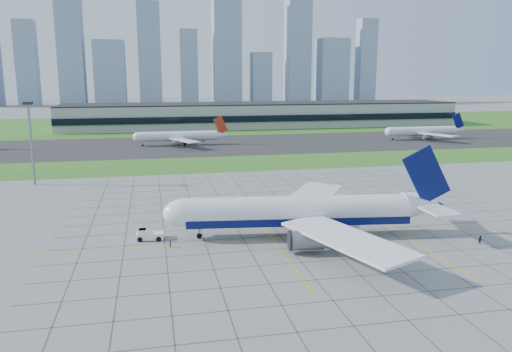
{
  "coord_description": "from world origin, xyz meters",
  "views": [
    {
      "loc": [
        -33.8,
        -98.06,
        33.22
      ],
      "look_at": [
        -6.81,
        29.83,
        7.0
      ],
      "focal_mm": 35.0,
      "sensor_mm": 36.0,
      "label": 1
    }
  ],
  "objects_px": {
    "airliner": "(300,212)",
    "crew_far": "(480,240)",
    "distant_jet_2": "(423,131)",
    "crew_near": "(170,244)",
    "light_mast": "(30,133)",
    "pushback_tug": "(149,235)",
    "distant_jet_1": "(179,136)"
  },
  "relations": [
    {
      "from": "airliner",
      "to": "light_mast",
      "type": "bearing_deg",
      "value": 142.24
    },
    {
      "from": "distant_jet_1",
      "to": "airliner",
      "type": "bearing_deg",
      "value": -83.57
    },
    {
      "from": "light_mast",
      "to": "airliner",
      "type": "relative_size",
      "value": 0.42
    },
    {
      "from": "crew_near",
      "to": "crew_far",
      "type": "distance_m",
      "value": 62.07
    },
    {
      "from": "airliner",
      "to": "crew_far",
      "type": "height_order",
      "value": "airliner"
    },
    {
      "from": "airliner",
      "to": "distant_jet_1",
      "type": "distance_m",
      "value": 148.96
    },
    {
      "from": "light_mast",
      "to": "crew_far",
      "type": "xyz_separation_m",
      "value": [
        100.08,
        -78.84,
        -15.26
      ]
    },
    {
      "from": "light_mast",
      "to": "pushback_tug",
      "type": "relative_size",
      "value": 3.05
    },
    {
      "from": "pushback_tug",
      "to": "crew_near",
      "type": "distance_m",
      "value": 7.06
    },
    {
      "from": "crew_far",
      "to": "distant_jet_1",
      "type": "bearing_deg",
      "value": 116.55
    },
    {
      "from": "airliner",
      "to": "pushback_tug",
      "type": "relative_size",
      "value": 7.3
    },
    {
      "from": "crew_far",
      "to": "distant_jet_2",
      "type": "xyz_separation_m",
      "value": [
        78.34,
        157.29,
        3.57
      ]
    },
    {
      "from": "crew_near",
      "to": "pushback_tug",
      "type": "bearing_deg",
      "value": 59.23
    },
    {
      "from": "pushback_tug",
      "to": "distant_jet_1",
      "type": "relative_size",
      "value": 0.19
    },
    {
      "from": "light_mast",
      "to": "crew_far",
      "type": "bearing_deg",
      "value": -38.23
    },
    {
      "from": "pushback_tug",
      "to": "crew_near",
      "type": "bearing_deg",
      "value": -46.4
    },
    {
      "from": "distant_jet_1",
      "to": "distant_jet_2",
      "type": "relative_size",
      "value": 1.0
    },
    {
      "from": "pushback_tug",
      "to": "distant_jet_2",
      "type": "distance_m",
      "value": 201.0
    },
    {
      "from": "distant_jet_1",
      "to": "pushback_tug",
      "type": "bearing_deg",
      "value": -95.78
    },
    {
      "from": "airliner",
      "to": "distant_jet_1",
      "type": "height_order",
      "value": "airliner"
    },
    {
      "from": "distant_jet_2",
      "to": "crew_far",
      "type": "bearing_deg",
      "value": -116.48
    },
    {
      "from": "crew_near",
      "to": "crew_far",
      "type": "relative_size",
      "value": 0.86
    },
    {
      "from": "light_mast",
      "to": "distant_jet_2",
      "type": "distance_m",
      "value": 195.26
    },
    {
      "from": "airliner",
      "to": "crew_far",
      "type": "bearing_deg",
      "value": -13.3
    },
    {
      "from": "crew_far",
      "to": "distant_jet_1",
      "type": "xyz_separation_m",
      "value": [
        -50.69,
        160.76,
        3.57
      ]
    },
    {
      "from": "airliner",
      "to": "distant_jet_2",
      "type": "height_order",
      "value": "airliner"
    },
    {
      "from": "crew_far",
      "to": "pushback_tug",
      "type": "bearing_deg",
      "value": 174.7
    },
    {
      "from": "pushback_tug",
      "to": "crew_far",
      "type": "bearing_deg",
      "value": -7.11
    },
    {
      "from": "crew_far",
      "to": "light_mast",
      "type": "bearing_deg",
      "value": 150.82
    },
    {
      "from": "distant_jet_1",
      "to": "crew_near",
      "type": "bearing_deg",
      "value": -93.97
    },
    {
      "from": "crew_far",
      "to": "distant_jet_1",
      "type": "height_order",
      "value": "distant_jet_1"
    },
    {
      "from": "distant_jet_2",
      "to": "airliner",
      "type": "bearing_deg",
      "value": -127.85
    }
  ]
}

